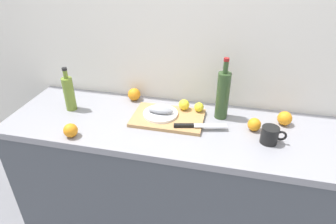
# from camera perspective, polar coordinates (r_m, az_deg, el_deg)

# --- Properties ---
(back_wall) EXTENTS (3.20, 0.05, 2.50)m
(back_wall) POSITION_cam_1_polar(r_m,az_deg,el_deg) (1.78, 4.29, 12.57)
(back_wall) COLOR white
(back_wall) RESTS_ON ground_plane
(kitchen_counter) EXTENTS (2.00, 0.60, 0.90)m
(kitchen_counter) POSITION_cam_1_polar(r_m,az_deg,el_deg) (1.93, 1.75, -13.87)
(kitchen_counter) COLOR #4C5159
(kitchen_counter) RESTS_ON ground_plane
(cutting_board) EXTENTS (0.41, 0.27, 0.02)m
(cutting_board) POSITION_cam_1_polar(r_m,az_deg,el_deg) (1.69, 0.00, -1.17)
(cutting_board) COLOR tan
(cutting_board) RESTS_ON kitchen_counter
(white_plate) EXTENTS (0.20, 0.20, 0.01)m
(white_plate) POSITION_cam_1_polar(r_m,az_deg,el_deg) (1.70, -1.49, -0.32)
(white_plate) COLOR white
(white_plate) RESTS_ON cutting_board
(fish_fillet) EXTENTS (0.15, 0.06, 0.04)m
(fish_fillet) POSITION_cam_1_polar(r_m,az_deg,el_deg) (1.68, -1.51, 0.42)
(fish_fillet) COLOR gray
(fish_fillet) RESTS_ON white_plate
(chef_knife) EXTENTS (0.29, 0.09, 0.02)m
(chef_knife) POSITION_cam_1_polar(r_m,az_deg,el_deg) (1.59, 5.04, -2.68)
(chef_knife) COLOR silver
(chef_knife) RESTS_ON cutting_board
(lemon_0) EXTENTS (0.06, 0.06, 0.06)m
(lemon_0) POSITION_cam_1_polar(r_m,az_deg,el_deg) (1.73, 6.13, 0.97)
(lemon_0) COLOR yellow
(lemon_0) RESTS_ON cutting_board
(lemon_1) EXTENTS (0.06, 0.06, 0.06)m
(lemon_1) POSITION_cam_1_polar(r_m,az_deg,el_deg) (1.74, 3.17, 1.45)
(lemon_1) COLOR yellow
(lemon_1) RESTS_ON cutting_board
(olive_oil_bottle) EXTENTS (0.06, 0.06, 0.27)m
(olive_oil_bottle) POSITION_cam_1_polar(r_m,az_deg,el_deg) (1.85, -18.92, 3.56)
(olive_oil_bottle) COLOR olive
(olive_oil_bottle) RESTS_ON kitchen_counter
(wine_bottle) EXTENTS (0.07, 0.07, 0.37)m
(wine_bottle) POSITION_cam_1_polar(r_m,az_deg,el_deg) (1.68, 10.74, 3.38)
(wine_bottle) COLOR #2D4723
(wine_bottle) RESTS_ON kitchen_counter
(coffee_mug_0) EXTENTS (0.13, 0.09, 0.09)m
(coffee_mug_0) POSITION_cam_1_polar(r_m,az_deg,el_deg) (1.57, 19.48, -4.30)
(coffee_mug_0) COLOR black
(coffee_mug_0) RESTS_ON kitchen_counter
(orange_0) EXTENTS (0.08, 0.08, 0.08)m
(orange_0) POSITION_cam_1_polar(r_m,az_deg,el_deg) (1.90, -6.69, 3.47)
(orange_0) COLOR orange
(orange_0) RESTS_ON kitchen_counter
(orange_1) EXTENTS (0.08, 0.08, 0.08)m
(orange_1) POSITION_cam_1_polar(r_m,az_deg,el_deg) (1.61, -18.64, -3.45)
(orange_1) COLOR orange
(orange_1) RESTS_ON kitchen_counter
(orange_2) EXTENTS (0.08, 0.08, 0.08)m
(orange_2) POSITION_cam_1_polar(r_m,az_deg,el_deg) (1.76, 22.00, -1.15)
(orange_2) COLOR orange
(orange_2) RESTS_ON kitchen_counter
(orange_3) EXTENTS (0.07, 0.07, 0.07)m
(orange_3) POSITION_cam_1_polar(r_m,az_deg,el_deg) (1.65, 16.63, -2.36)
(orange_3) COLOR orange
(orange_3) RESTS_ON kitchen_counter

